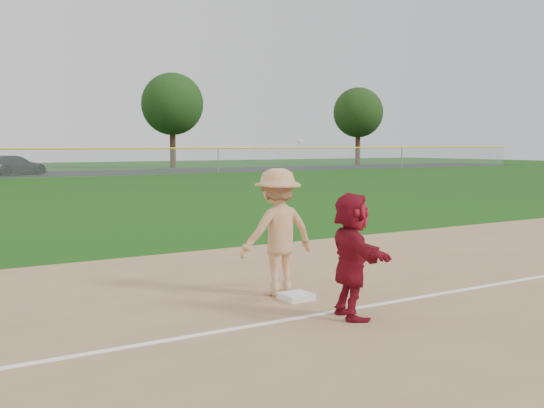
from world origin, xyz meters
TOP-DOWN VIEW (x-y plane):
  - ground at (0.00, 0.00)m, footprint 160.00×160.00m
  - foul_line at (0.00, -0.80)m, footprint 60.00×0.10m
  - first_base at (-0.50, 0.10)m, footprint 0.43×0.43m
  - base_runner at (-0.49, -1.15)m, footprint 0.95×1.61m
  - car_right at (5.47, 44.99)m, footprint 5.46×3.95m
  - first_base_play at (-0.53, 0.53)m, footprint 1.24×0.73m
  - tree_3 at (22.00, 52.80)m, footprint 6.00×6.00m
  - tree_4 at (44.00, 51.20)m, footprint 5.60×5.60m

SIDE VIEW (x-z plane):
  - ground at x=0.00m, z-range 0.00..0.00m
  - foul_line at x=0.00m, z-range 0.02..0.03m
  - first_base at x=-0.50m, z-range 0.02..0.12m
  - car_right at x=5.47m, z-range 0.01..1.48m
  - base_runner at x=-0.49m, z-range 0.02..1.67m
  - first_base_play at x=-0.53m, z-range -0.20..2.15m
  - tree_4 at x=44.00m, z-range 1.51..10.18m
  - tree_3 at x=22.00m, z-range 1.57..10.76m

